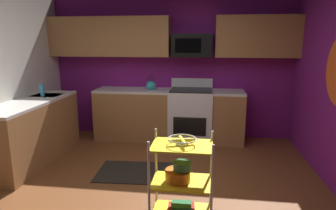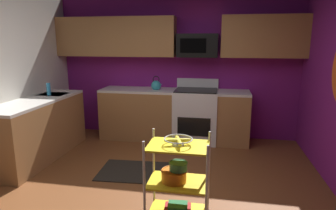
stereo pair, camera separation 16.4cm
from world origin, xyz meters
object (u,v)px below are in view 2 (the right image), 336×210
at_px(mixing_bowl_small, 178,166).
at_px(dish_soap_bottle, 49,89).
at_px(microwave, 198,45).
at_px(rolling_cart, 178,182).
at_px(kettle, 156,85).
at_px(fruit_bowl, 178,140).
at_px(book_stack, 178,208).
at_px(mixing_bowl_large, 174,175).
at_px(oven_range, 196,115).

distance_m(mixing_bowl_small, dish_soap_bottle, 2.91).
xyz_separation_m(microwave, dish_soap_bottle, (-2.30, -0.98, -0.68)).
relative_size(rolling_cart, mixing_bowl_small, 5.03).
bearing_deg(mixing_bowl_small, kettle, 107.00).
height_order(fruit_bowl, kettle, kettle).
bearing_deg(fruit_bowl, book_stack, 0.00).
height_order(rolling_cart, dish_soap_bottle, dish_soap_bottle).
relative_size(microwave, book_stack, 2.57).
distance_m(fruit_bowl, mixing_bowl_small, 0.26).
bearing_deg(mixing_bowl_large, oven_range, 90.34).
bearing_deg(kettle, dish_soap_bottle, -150.96).
bearing_deg(rolling_cart, dish_soap_bottle, 144.63).
height_order(microwave, book_stack, microwave).
bearing_deg(mixing_bowl_small, rolling_cart, -116.91).
xyz_separation_m(oven_range, mixing_bowl_large, (0.02, -2.55, 0.04)).
height_order(oven_range, microwave, microwave).
height_order(microwave, mixing_bowl_large, microwave).
height_order(oven_range, rolling_cart, oven_range).
bearing_deg(dish_soap_bottle, fruit_bowl, -35.37).
height_order(microwave, mixing_bowl_small, microwave).
bearing_deg(book_stack, microwave, 91.19).
relative_size(rolling_cart, mixing_bowl_large, 3.63).
relative_size(book_stack, dish_soap_bottle, 1.36).
relative_size(mixing_bowl_large, book_stack, 0.93).
relative_size(oven_range, dish_soap_bottle, 5.50).
xyz_separation_m(oven_range, kettle, (-0.72, -0.00, 0.52)).
distance_m(book_stack, kettle, 2.78).
distance_m(oven_range, dish_soap_bottle, 2.52).
xyz_separation_m(oven_range, rolling_cart, (0.05, -2.55, -0.02)).
height_order(microwave, rolling_cart, microwave).
height_order(fruit_bowl, book_stack, fruit_bowl).
height_order(oven_range, fruit_bowl, oven_range).
bearing_deg(mixing_bowl_large, fruit_bowl, 0.00).
bearing_deg(microwave, fruit_bowl, -88.81).
relative_size(mixing_bowl_large, kettle, 0.95).
relative_size(microwave, fruit_bowl, 2.57).
bearing_deg(mixing_bowl_large, dish_soap_bottle, 144.17).
height_order(mixing_bowl_large, mixing_bowl_small, mixing_bowl_small).
xyz_separation_m(fruit_bowl, kettle, (-0.78, 2.54, 0.12)).
bearing_deg(fruit_bowl, rolling_cart, -45.00).
height_order(mixing_bowl_small, kettle, kettle).
xyz_separation_m(microwave, book_stack, (0.06, -2.65, -1.53)).
distance_m(microwave, rolling_cart, 2.93).
distance_m(rolling_cart, fruit_bowl, 0.42).
height_order(kettle, dish_soap_bottle, kettle).
bearing_deg(oven_range, dish_soap_bottle, -159.06).
relative_size(fruit_bowl, kettle, 1.03).
xyz_separation_m(mixing_bowl_large, kettle, (-0.74, 2.54, 0.48)).
height_order(oven_range, mixing_bowl_small, oven_range).
xyz_separation_m(book_stack, kettle, (-0.78, 2.54, 0.82)).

